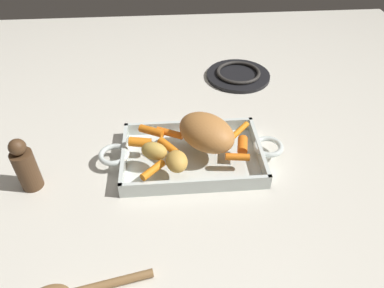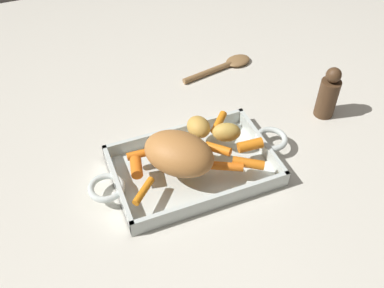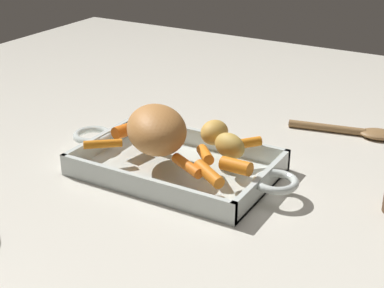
% 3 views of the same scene
% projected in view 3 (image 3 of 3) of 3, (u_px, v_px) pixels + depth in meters
% --- Properties ---
extents(ground_plane, '(1.91, 1.91, 0.00)m').
position_uv_depth(ground_plane, '(177.00, 172.00, 1.03)').
color(ground_plane, silver).
extents(roasting_dish, '(0.45, 0.22, 0.04)m').
position_uv_depth(roasting_dish, '(177.00, 166.00, 1.02)').
color(roasting_dish, silver).
rests_on(roasting_dish, ground_plane).
extents(pork_roast, '(0.17, 0.18, 0.08)m').
position_uv_depth(pork_roast, '(157.00, 129.00, 1.00)').
color(pork_roast, '#BA793D').
rests_on(pork_roast, roasting_dish).
extents(baby_carrot_northeast, '(0.03, 0.05, 0.03)m').
position_uv_depth(baby_carrot_northeast, '(125.00, 130.00, 1.07)').
color(baby_carrot_northeast, orange).
rests_on(baby_carrot_northeast, roasting_dish).
extents(baby_carrot_southeast, '(0.06, 0.06, 0.02)m').
position_uv_depth(baby_carrot_southeast, '(244.00, 143.00, 1.03)').
color(baby_carrot_southeast, orange).
rests_on(baby_carrot_southeast, roasting_dish).
extents(baby_carrot_long, '(0.06, 0.03, 0.03)m').
position_uv_depth(baby_carrot_long, '(236.00, 166.00, 0.94)').
color(baby_carrot_long, orange).
rests_on(baby_carrot_long, roasting_dish).
extents(baby_carrot_short, '(0.07, 0.05, 0.02)m').
position_uv_depth(baby_carrot_short, '(209.00, 174.00, 0.92)').
color(baby_carrot_short, orange).
rests_on(baby_carrot_short, roasting_dish).
extents(baby_carrot_southwest, '(0.06, 0.06, 0.02)m').
position_uv_depth(baby_carrot_southwest, '(103.00, 144.00, 1.03)').
color(baby_carrot_southwest, orange).
rests_on(baby_carrot_southwest, roasting_dish).
extents(baby_carrot_center_left, '(0.05, 0.06, 0.02)m').
position_uv_depth(baby_carrot_center_left, '(204.00, 156.00, 0.98)').
color(baby_carrot_center_left, orange).
rests_on(baby_carrot_center_left, roasting_dish).
extents(baby_carrot_northwest, '(0.07, 0.05, 0.02)m').
position_uv_depth(baby_carrot_northwest, '(187.00, 166.00, 0.94)').
color(baby_carrot_northwest, orange).
rests_on(baby_carrot_northwest, roasting_dish).
extents(baby_carrot_center_right, '(0.06, 0.02, 0.02)m').
position_uv_depth(baby_carrot_center_right, '(144.00, 128.00, 1.09)').
color(baby_carrot_center_right, orange).
rests_on(baby_carrot_center_right, roasting_dish).
extents(potato_golden_small, '(0.06, 0.07, 0.04)m').
position_uv_depth(potato_golden_small, '(214.00, 132.00, 1.04)').
color(potato_golden_small, gold).
rests_on(potato_golden_small, roasting_dish).
extents(potato_whole, '(0.07, 0.06, 0.04)m').
position_uv_depth(potato_whole, '(230.00, 146.00, 0.98)').
color(potato_whole, gold).
rests_on(potato_whole, roasting_dish).
extents(serving_spoon, '(0.22, 0.07, 0.02)m').
position_uv_depth(serving_spoon, '(358.00, 132.00, 1.17)').
color(serving_spoon, olive).
rests_on(serving_spoon, ground_plane).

